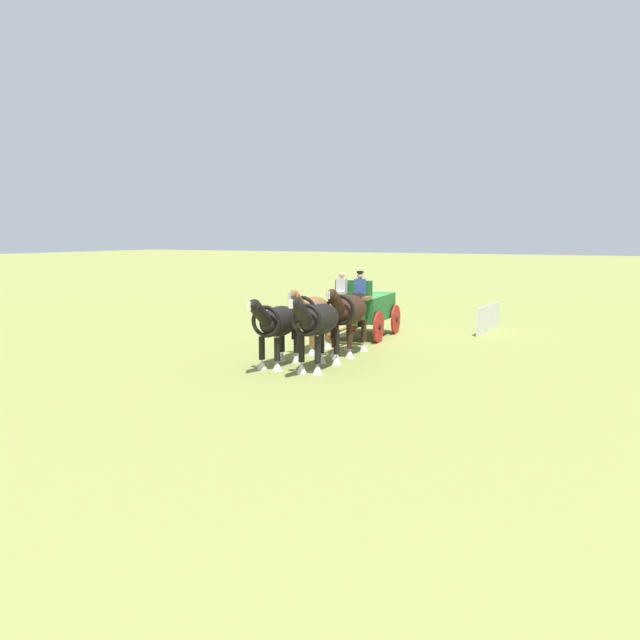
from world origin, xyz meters
The scene contains 7 objects.
ground_plane centered at (0.00, 0.00, 0.00)m, with size 220.00×220.00×0.00m, color olive.
show_wagon centered at (0.18, 0.02, 1.13)m, with size 5.85×2.19×2.64m.
draft_horse_rear_near centered at (3.71, 1.00, 1.40)m, with size 3.07×1.16×2.28m.
draft_horse_rear_off centered at (3.84, -0.29, 1.34)m, with size 2.99×1.09×2.21m.
draft_horse_lead_near centered at (6.31, 1.25, 1.41)m, with size 3.20×1.11×2.28m.
draft_horse_lead_off centered at (6.43, -0.05, 1.30)m, with size 3.00×1.09×2.16m.
sponsor_banner centered at (-3.47, 3.94, 0.55)m, with size 3.20×0.06×1.10m, color silver.
Camera 1 is at (22.48, 9.77, 3.91)m, focal length 35.86 mm.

